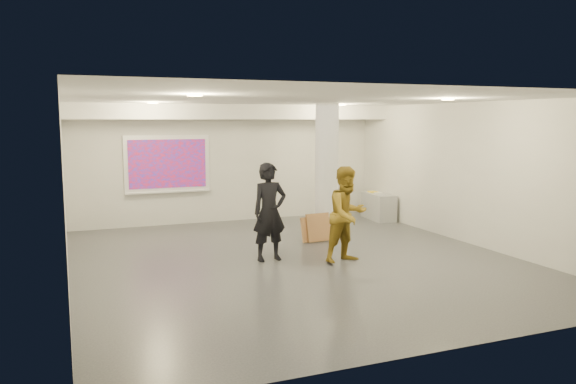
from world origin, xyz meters
name	(u,v)px	position (x,y,z in m)	size (l,w,h in m)	color
floor	(296,260)	(0.00, 0.00, 0.00)	(8.00, 9.00, 0.01)	#34363B
ceiling	(296,99)	(0.00, 0.00, 3.00)	(8.00, 9.00, 0.01)	silver
wall_back	(229,164)	(0.00, 4.50, 1.50)	(8.00, 0.01, 3.00)	beige
wall_front	(451,222)	(0.00, -4.50, 1.50)	(8.00, 0.01, 3.00)	beige
wall_left	(64,191)	(-4.00, 0.00, 1.50)	(0.01, 9.00, 3.00)	beige
wall_right	(470,174)	(4.00, 0.00, 1.50)	(0.01, 9.00, 3.00)	beige
soffit_band	(235,112)	(0.00, 3.95, 2.82)	(8.00, 1.10, 0.36)	silver
downlight_nw	(153,103)	(-2.20, 2.50, 2.98)	(0.22, 0.22, 0.02)	#FFD38E
downlight_ne	(341,105)	(2.20, 2.50, 2.98)	(0.22, 0.22, 0.02)	#FFD38E
downlight_sw	(195,95)	(-2.20, -1.50, 2.98)	(0.22, 0.22, 0.02)	#FFD38E
downlight_se	(448,99)	(2.20, -1.50, 2.98)	(0.22, 0.22, 0.02)	#FFD38E
column	(327,170)	(1.50, 1.80, 1.50)	(0.52, 0.52, 3.00)	white
projection_screen	(167,165)	(-1.60, 4.45, 1.53)	(2.10, 0.13, 1.42)	white
credenza	(378,206)	(3.72, 3.22, 0.35)	(0.49, 1.19, 0.69)	gray
papers_stack	(376,192)	(3.75, 3.40, 0.70)	(0.22, 0.28, 0.02)	white
postit_pad	(373,192)	(3.70, 3.48, 0.71)	(0.20, 0.27, 0.03)	yellow
cardboard_back	(311,229)	(0.94, 1.40, 0.27)	(0.50, 0.05, 0.55)	#9C6B3E
cardboard_front	(318,227)	(1.09, 1.35, 0.31)	(0.56, 0.06, 0.61)	#9C6B3E
woman	(270,212)	(-0.46, 0.19, 0.92)	(0.67, 0.44, 1.84)	black
man	(347,215)	(0.84, -0.46, 0.89)	(0.87, 0.68, 1.79)	olive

